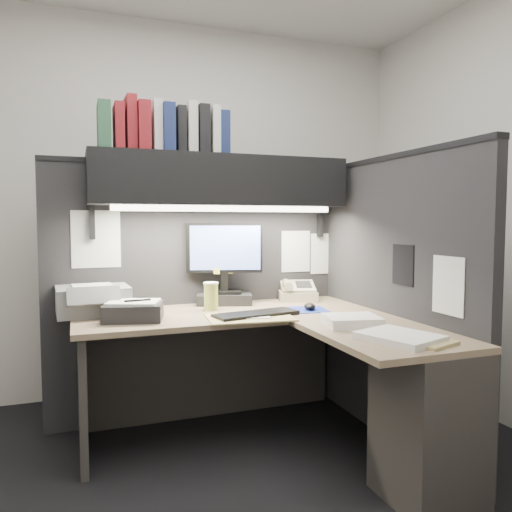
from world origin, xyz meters
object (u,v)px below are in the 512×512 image
Objects in this scene: monitor at (224,272)px; telephone at (297,292)px; desk at (320,383)px; coffee_cup at (211,297)px; notebook_stack at (134,312)px; keyboard at (256,314)px; overhead_shelf at (220,181)px; printer at (93,300)px.

telephone is (0.51, 0.00, -0.16)m from monitor.
desk is 10.94× the size of coffee_cup.
coffee_cup is 0.52× the size of notebook_stack.
telephone is at bearing 34.66° from keyboard.
overhead_shelf reaches higher than keyboard.
notebook_stack is (-0.56, -0.26, -0.72)m from overhead_shelf.
overhead_shelf is at bearing -156.27° from telephone.
overhead_shelf is 9.98× the size of coffee_cup.
monitor is 1.32× the size of printer.
monitor is 3.33× the size of coffee_cup.
desk is 6.65× the size of telephone.
printer is (-0.66, 0.12, 0.00)m from coffee_cup.
keyboard is at bearing -77.35° from overhead_shelf.
desk is at bearing -69.75° from keyboard.
monitor is 0.50m from keyboard.
notebook_stack is at bearing 150.17° from desk.
telephone is at bearing 15.86° from coffee_cup.
telephone is 1.16m from notebook_stack.
coffee_cup reaches higher than desk.
telephone is 0.85× the size of notebook_stack.
monitor reaches higher than keyboard.
printer is at bearing 179.77° from overhead_shelf.
printer reaches higher than notebook_stack.
keyboard is 0.34m from coffee_cup.
printer is at bearing 144.41° from keyboard.
overhead_shelf is 3.96× the size of printer.
monitor is (-0.26, 0.82, 0.49)m from desk.
coffee_cup is (-0.18, 0.28, 0.07)m from keyboard.
notebook_stack is (-0.60, -0.33, -0.16)m from monitor.
monitor is at bearing 1.11° from printer.
telephone is 1.64× the size of coffee_cup.
keyboard is 3.07× the size of coffee_cup.
telephone is at bearing 16.84° from monitor.
printer reaches higher than keyboard.
printer is (-0.80, -0.06, -0.13)m from monitor.
printer reaches higher than coffee_cup.
overhead_shelf is 3.25× the size of keyboard.
desk is at bearing -29.83° from notebook_stack.
overhead_shelf is 0.71m from coffee_cup.
monitor is 1.08× the size of keyboard.
notebook_stack is at bearing 157.90° from keyboard.
desk is at bearing -68.21° from overhead_shelf.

